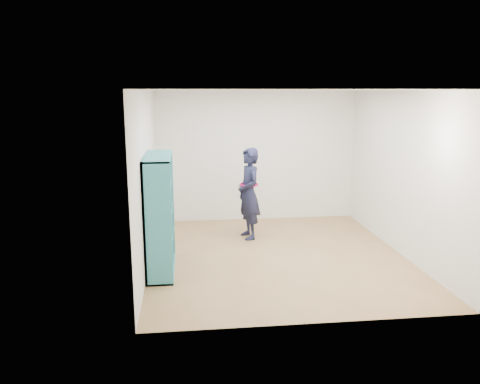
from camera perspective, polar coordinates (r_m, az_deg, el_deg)
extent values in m
plane|color=olive|center=(7.58, 4.51, -7.75)|extent=(4.50, 4.50, 0.00)
plane|color=white|center=(7.13, 4.87, 12.31)|extent=(4.50, 4.50, 0.00)
cube|color=silver|center=(7.13, -11.29, 1.61)|extent=(0.02, 4.50, 2.60)
cube|color=silver|center=(7.88, 19.11, 2.17)|extent=(0.02, 4.50, 2.60)
cube|color=silver|center=(9.43, 2.01, 4.38)|extent=(4.00, 0.02, 2.60)
cube|color=silver|center=(5.11, 9.61, -2.50)|extent=(4.00, 0.02, 2.60)
cube|color=teal|center=(6.26, -10.02, -4.05)|extent=(0.37, 0.03, 1.70)
cube|color=teal|center=(7.46, -9.50, -1.39)|extent=(0.37, 0.03, 1.70)
cube|color=teal|center=(7.12, -9.50, -9.13)|extent=(0.37, 1.27, 0.03)
cube|color=teal|center=(6.70, -9.99, 4.32)|extent=(0.37, 1.27, 0.03)
cube|color=teal|center=(6.87, -11.18, -2.64)|extent=(0.03, 1.27, 1.70)
cube|color=teal|center=(6.66, -9.83, -3.05)|extent=(0.34, 0.03, 1.64)
cube|color=teal|center=(7.06, -9.66, -2.19)|extent=(0.34, 0.03, 1.64)
cube|color=teal|center=(6.97, -9.62, -5.88)|extent=(0.34, 1.22, 0.03)
cube|color=teal|center=(6.86, -9.74, -2.61)|extent=(0.34, 1.22, 0.03)
cube|color=teal|center=(6.77, -9.86, 0.76)|extent=(0.34, 1.22, 0.03)
cube|color=beige|center=(6.70, -9.50, -9.84)|extent=(0.23, 0.15, 0.09)
cube|color=black|center=(6.48, -9.58, -5.87)|extent=(0.19, 0.17, 0.28)
cube|color=maroon|center=(6.37, -9.70, -2.60)|extent=(0.19, 0.17, 0.22)
cube|color=silver|center=(6.35, -9.89, 0.54)|extent=(0.23, 0.15, 0.09)
cube|color=navy|center=(7.00, -9.30, -8.07)|extent=(0.19, 0.17, 0.27)
cube|color=brown|center=(6.86, -9.43, -4.70)|extent=(0.19, 0.17, 0.31)
cube|color=#BFB28C|center=(6.84, -9.58, -2.15)|extent=(0.23, 0.15, 0.09)
cube|color=#26594C|center=(6.67, -9.67, 2.05)|extent=(0.19, 0.17, 0.30)
cube|color=beige|center=(7.38, -9.16, -7.07)|extent=(0.19, 0.17, 0.25)
cube|color=black|center=(7.34, -9.31, -4.59)|extent=(0.23, 0.15, 0.06)
cube|color=maroon|center=(7.16, -9.39, -0.77)|extent=(0.19, 0.17, 0.27)
cube|color=silver|center=(7.07, -9.51, 2.59)|extent=(0.19, 0.17, 0.30)
imported|color=black|center=(8.25, 1.08, -0.20)|extent=(0.51, 0.66, 1.62)
torus|color=#AB0D52|center=(8.22, 1.09, 0.92)|extent=(0.40, 0.40, 0.04)
cube|color=silver|center=(8.25, -0.11, 0.56)|extent=(0.05, 0.10, 0.14)
cube|color=black|center=(8.25, -0.11, 0.56)|extent=(0.04, 0.09, 0.13)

